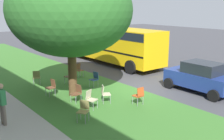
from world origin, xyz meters
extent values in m
plane|color=#424247|center=(0.00, 0.00, 0.00)|extent=(80.00, 80.00, 0.00)
cube|color=#3D752D|center=(0.00, 3.20, 0.00)|extent=(48.00, 6.00, 0.01)
cube|color=#ADA89E|center=(0.00, 7.60, 0.00)|extent=(48.00, 2.80, 0.01)
cylinder|color=brown|center=(1.38, 3.66, 1.44)|extent=(0.44, 0.44, 2.89)
ellipsoid|color=#2D6B28|center=(1.38, 3.66, 4.35)|extent=(6.14, 6.14, 4.54)
cube|color=#335184|center=(1.91, 1.98, 0.44)|extent=(0.48, 0.46, 0.04)
cube|color=#335184|center=(1.93, 1.80, 0.68)|extent=(0.41, 0.15, 0.40)
cylinder|color=gray|center=(2.06, 2.18, 0.21)|extent=(0.02, 0.02, 0.42)
cylinder|color=gray|center=(1.70, 2.12, 0.21)|extent=(0.02, 0.02, 0.42)
cylinder|color=gray|center=(2.11, 1.84, 0.21)|extent=(0.02, 0.02, 0.42)
cylinder|color=gray|center=(1.75, 1.78, 0.21)|extent=(0.02, 0.02, 0.42)
cube|color=brown|center=(2.01, 4.65, 0.44)|extent=(0.45, 0.43, 0.04)
cube|color=brown|center=(2.02, 4.47, 0.68)|extent=(0.40, 0.11, 0.40)
cylinder|color=gray|center=(2.17, 4.83, 0.21)|extent=(0.02, 0.02, 0.42)
cylinder|color=gray|center=(1.81, 4.80, 0.21)|extent=(0.02, 0.02, 0.42)
cylinder|color=gray|center=(2.20, 4.49, 0.21)|extent=(0.02, 0.02, 0.42)
cylinder|color=gray|center=(1.84, 4.46, 0.21)|extent=(0.02, 0.02, 0.42)
cube|color=#C64C1E|center=(-1.74, 1.97, 0.44)|extent=(0.40, 0.42, 0.04)
cube|color=#C64C1E|center=(-1.92, 1.98, 0.68)|extent=(0.09, 0.40, 0.40)
cylinder|color=gray|center=(-1.57, 1.79, 0.21)|extent=(0.02, 0.02, 0.42)
cylinder|color=gray|center=(-1.57, 2.15, 0.21)|extent=(0.02, 0.02, 0.42)
cylinder|color=gray|center=(-1.91, 1.80, 0.21)|extent=(0.02, 0.02, 0.42)
cylinder|color=gray|center=(-1.91, 2.16, 0.21)|extent=(0.02, 0.02, 0.42)
cube|color=brown|center=(0.32, 4.13, 0.44)|extent=(0.48, 0.46, 0.04)
cube|color=brown|center=(0.35, 3.95, 0.68)|extent=(0.41, 0.15, 0.40)
cylinder|color=gray|center=(0.47, 4.33, 0.21)|extent=(0.02, 0.02, 0.42)
cylinder|color=gray|center=(0.11, 4.27, 0.21)|extent=(0.02, 0.02, 0.42)
cylinder|color=gray|center=(0.52, 3.99, 0.21)|extent=(0.02, 0.02, 0.42)
cylinder|color=gray|center=(0.17, 3.93, 0.21)|extent=(0.02, 0.02, 0.42)
cube|color=beige|center=(-0.87, 4.00, 0.44)|extent=(0.53, 0.54, 0.04)
cube|color=beige|center=(-0.70, 4.07, 0.68)|extent=(0.23, 0.40, 0.40)
cylinder|color=gray|center=(-1.10, 4.10, 0.21)|extent=(0.02, 0.02, 0.42)
cylinder|color=gray|center=(-0.95, 3.76, 0.21)|extent=(0.02, 0.02, 0.42)
cylinder|color=gray|center=(-0.78, 4.23, 0.21)|extent=(0.02, 0.02, 0.42)
cylinder|color=gray|center=(-0.64, 3.90, 0.21)|extent=(0.02, 0.02, 0.42)
cube|color=brown|center=(4.38, 1.39, 0.44)|extent=(0.42, 0.44, 0.04)
cube|color=brown|center=(4.56, 1.40, 0.68)|extent=(0.10, 0.40, 0.40)
cylinder|color=gray|center=(4.20, 1.56, 0.21)|extent=(0.02, 0.02, 0.42)
cylinder|color=gray|center=(4.22, 1.20, 0.21)|extent=(0.02, 0.02, 0.42)
cylinder|color=gray|center=(4.54, 1.58, 0.21)|extent=(0.02, 0.02, 0.42)
cylinder|color=gray|center=(4.56, 1.22, 0.21)|extent=(0.02, 0.02, 0.42)
cube|color=brown|center=(3.42, 2.76, 0.44)|extent=(0.49, 0.48, 0.04)
cube|color=brown|center=(3.46, 2.58, 0.68)|extent=(0.41, 0.17, 0.40)
cylinder|color=gray|center=(3.56, 2.96, 0.21)|extent=(0.02, 0.02, 0.42)
cylinder|color=gray|center=(3.21, 2.89, 0.21)|extent=(0.02, 0.02, 0.42)
cylinder|color=gray|center=(3.63, 2.63, 0.21)|extent=(0.02, 0.02, 0.42)
cylinder|color=gray|center=(3.28, 2.55, 0.21)|extent=(0.02, 0.02, 0.42)
cube|color=beige|center=(-0.62, 3.00, 0.44)|extent=(0.56, 0.55, 0.04)
cube|color=beige|center=(-0.53, 3.16, 0.68)|extent=(0.39, 0.26, 0.40)
cylinder|color=gray|center=(-0.85, 2.93, 0.21)|extent=(0.02, 0.02, 0.42)
cylinder|color=gray|center=(-0.54, 2.76, 0.21)|extent=(0.02, 0.02, 0.42)
cylinder|color=gray|center=(-0.70, 3.23, 0.21)|extent=(0.02, 0.02, 0.42)
cylinder|color=gray|center=(-0.38, 3.06, 0.21)|extent=(0.02, 0.02, 0.42)
cube|color=olive|center=(4.40, 4.36, 0.44)|extent=(0.54, 0.55, 0.04)
cube|color=olive|center=(4.23, 4.43, 0.68)|extent=(0.24, 0.40, 0.40)
cylinder|color=gray|center=(4.48, 4.12, 0.21)|extent=(0.02, 0.02, 0.42)
cylinder|color=gray|center=(4.63, 4.45, 0.21)|extent=(0.02, 0.02, 0.42)
cylinder|color=gray|center=(4.17, 4.26, 0.21)|extent=(0.02, 0.02, 0.42)
cylinder|color=gray|center=(4.32, 4.59, 0.21)|extent=(0.02, 0.02, 0.42)
cube|color=olive|center=(-1.80, 5.08, 0.44)|extent=(0.57, 0.56, 0.04)
cube|color=olive|center=(-1.70, 4.93, 0.68)|extent=(0.38, 0.29, 0.40)
cylinder|color=gray|center=(-1.74, 5.32, 0.21)|extent=(0.02, 0.02, 0.42)
cylinder|color=gray|center=(-2.04, 5.13, 0.21)|extent=(0.02, 0.02, 0.42)
cylinder|color=gray|center=(-1.55, 5.04, 0.21)|extent=(0.02, 0.02, 0.42)
cylinder|color=gray|center=(-1.86, 4.84, 0.21)|extent=(0.02, 0.02, 0.42)
cube|color=navy|center=(-2.36, -2.07, 0.68)|extent=(3.70, 1.64, 0.76)
cube|color=#1E232B|center=(-2.51, -2.07, 1.33)|extent=(1.90, 1.44, 0.64)
cylinder|color=black|center=(-0.96, -1.20, 0.30)|extent=(0.60, 0.18, 0.60)
cylinder|color=black|center=(-0.96, -2.94, 0.30)|extent=(0.60, 0.18, 0.60)
cylinder|color=black|center=(-3.76, -1.20, 0.30)|extent=(0.60, 0.18, 0.60)
cube|color=yellow|center=(6.86, -3.03, 1.63)|extent=(10.40, 2.44, 2.50)
cube|color=black|center=(6.86, -3.03, 1.28)|extent=(10.30, 2.46, 0.12)
cube|color=black|center=(6.86, -3.03, 2.53)|extent=(10.30, 2.46, 0.56)
cylinder|color=black|center=(10.86, -1.77, 0.48)|extent=(0.96, 0.28, 0.96)
cylinder|color=black|center=(10.86, -4.29, 0.48)|extent=(0.96, 0.28, 0.96)
cylinder|color=black|center=(2.86, -1.77, 0.48)|extent=(0.96, 0.28, 0.96)
cylinder|color=black|center=(2.86, -4.29, 0.48)|extent=(0.96, 0.28, 0.96)
cylinder|color=#726659|center=(0.03, 7.67, 0.42)|extent=(0.14, 0.14, 0.85)
cylinder|color=#726659|center=(-0.15, 7.65, 0.42)|extent=(0.14, 0.14, 0.85)
cube|color=#338C4C|center=(-0.06, 7.66, 1.15)|extent=(0.38, 0.24, 0.60)
sphere|color=tan|center=(-0.06, 7.66, 1.58)|extent=(0.22, 0.22, 0.22)
camera|label=1|loc=(-10.46, 10.50, 4.58)|focal=43.35mm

